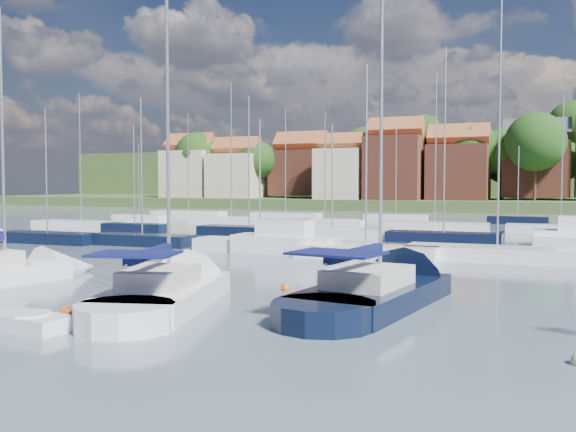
% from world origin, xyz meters
% --- Properties ---
extents(ground, '(260.00, 260.00, 0.00)m').
position_xyz_m(ground, '(0.00, 40.00, 0.00)').
color(ground, '#45515D').
rests_on(ground, ground).
extents(sailboat_left, '(4.72, 10.51, 13.90)m').
position_xyz_m(sailboat_left, '(-12.52, 3.73, 0.36)').
color(sailboat_left, silver).
rests_on(sailboat_left, ground).
extents(sailboat_centre, '(6.23, 12.82, 16.80)m').
position_xyz_m(sailboat_centre, '(-2.91, 2.59, 0.35)').
color(sailboat_centre, silver).
rests_on(sailboat_centre, ground).
extents(sailboat_navy, '(5.43, 13.61, 18.25)m').
position_xyz_m(sailboat_navy, '(5.16, 5.89, 0.35)').
color(sailboat_navy, black).
rests_on(sailboat_navy, ground).
extents(tender, '(3.07, 1.77, 0.63)m').
position_xyz_m(tender, '(-4.41, -3.87, 0.24)').
color(tender, silver).
rests_on(tender, ground).
extents(buoy_c, '(0.49, 0.49, 0.49)m').
position_xyz_m(buoy_c, '(-4.80, -1.76, 0.00)').
color(buoy_c, '#D85914').
rests_on(buoy_c, ground).
extents(buoy_d, '(0.41, 0.41, 0.41)m').
position_xyz_m(buoy_d, '(-1.25, -2.87, 0.00)').
color(buoy_d, beige).
rests_on(buoy_d, ground).
extents(buoy_e, '(0.42, 0.42, 0.42)m').
position_xyz_m(buoy_e, '(0.38, 6.19, 0.00)').
color(buoy_e, '#D85914').
rests_on(buoy_e, ground).
extents(buoy_g, '(0.48, 0.48, 0.48)m').
position_xyz_m(buoy_g, '(3.44, 2.90, 0.00)').
color(buoy_g, '#D85914').
rests_on(buoy_g, ground).
extents(marina_field, '(79.62, 41.41, 15.93)m').
position_xyz_m(marina_field, '(1.91, 35.15, 0.43)').
color(marina_field, silver).
rests_on(marina_field, ground).
extents(far_shore_town, '(212.46, 90.00, 22.27)m').
position_xyz_m(far_shore_town, '(2.23, 132.67, 4.61)').
color(far_shore_town, '#485A2D').
rests_on(far_shore_town, ground).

